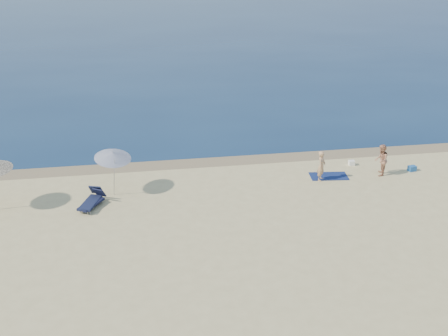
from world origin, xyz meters
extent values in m
cube|color=#0C2549|center=(0.00, 100.00, 0.00)|extent=(240.00, 160.00, 0.01)
cube|color=#847254|center=(0.00, 19.40, 0.00)|extent=(240.00, 1.60, 0.00)
imported|color=tan|center=(3.22, 15.94, 0.80)|extent=(0.65, 0.69, 1.59)
imported|color=#B2795D|center=(6.53, 16.06, 0.85)|extent=(0.94, 1.02, 1.69)
cube|color=#0F1D4F|center=(3.80, 16.30, 0.02)|extent=(2.07, 1.30, 0.03)
cube|color=white|center=(5.56, 17.59, 0.14)|extent=(0.33, 0.29, 0.27)
cube|color=#205EAE|center=(8.48, 16.27, 0.15)|extent=(0.45, 0.35, 0.29)
cylinder|color=silver|center=(-7.28, 15.72, 0.99)|extent=(0.22, 0.43, 2.04)
cone|color=white|center=(-7.28, 16.13, 1.98)|extent=(2.37, 2.38, 0.67)
sphere|color=silver|center=(-7.28, 16.13, 2.16)|extent=(0.06, 0.06, 0.06)
cube|color=#151C3C|center=(-8.43, 14.68, 0.24)|extent=(1.08, 1.71, 0.11)
cube|color=#151C3C|center=(-8.17, 15.44, 0.54)|extent=(0.68, 0.56, 0.52)
cylinder|color=#A5A5AD|center=(-8.20, 14.60, 0.12)|extent=(0.03, 0.03, 0.24)
cube|color=black|center=(-8.40, 14.58, 0.22)|extent=(1.24, 1.55, 0.10)
cube|color=black|center=(-8.01, 15.21, 0.49)|extent=(0.65, 0.59, 0.48)
cylinder|color=#A5A5AD|center=(-8.21, 14.46, 0.11)|extent=(0.03, 0.03, 0.22)
camera|label=1|loc=(-6.14, -9.56, 11.86)|focal=45.00mm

